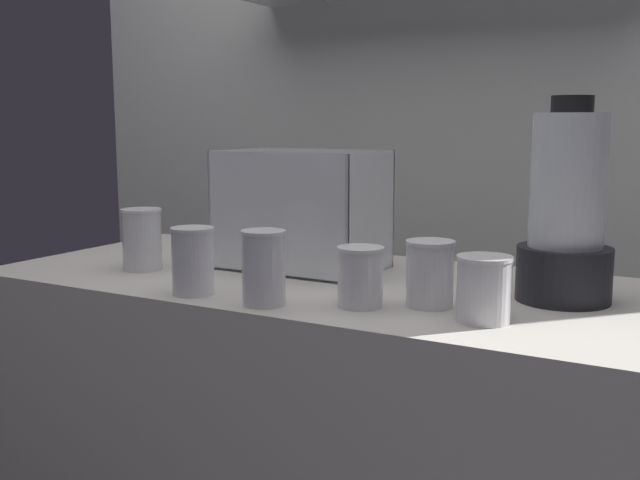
{
  "coord_description": "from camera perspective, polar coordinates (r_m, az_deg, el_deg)",
  "views": [
    {
      "loc": [
        0.75,
        -1.34,
        1.22
      ],
      "look_at": [
        0.0,
        0.0,
        0.98
      ],
      "focal_mm": 42.0,
      "sensor_mm": 36.0,
      "label": 1
    }
  ],
  "objects": [
    {
      "name": "carrot_display_bin",
      "position": [
        1.66,
        -1.27,
        0.72
      ],
      "size": [
        0.34,
        0.23,
        0.26
      ],
      "color": "white",
      "rests_on": "counter"
    },
    {
      "name": "back_wall_unit",
      "position": [
        2.24,
        9.69,
        9.9
      ],
      "size": [
        2.6,
        0.24,
        2.5
      ],
      "color": "silver",
      "rests_on": "ground_plane"
    },
    {
      "name": "counter",
      "position": [
        1.72,
        0.0,
        -17.68
      ],
      "size": [
        1.4,
        0.64,
        0.9
      ],
      "primitive_type": "cube",
      "color": "beige",
      "rests_on": "ground_plane"
    },
    {
      "name": "juice_cup_carrot_far_right",
      "position": [
        1.34,
        8.37,
        -2.75
      ],
      "size": [
        0.09,
        0.09,
        0.12
      ],
      "color": "white",
      "rests_on": "counter"
    },
    {
      "name": "blender_pitcher",
      "position": [
        1.42,
        18.27,
        1.63
      ],
      "size": [
        0.17,
        0.17,
        0.37
      ],
      "color": "black",
      "rests_on": "counter"
    },
    {
      "name": "juice_cup_pomegranate_middle",
      "position": [
        1.34,
        -4.31,
        -2.44
      ],
      "size": [
        0.08,
        0.08,
        0.13
      ],
      "color": "white",
      "rests_on": "counter"
    },
    {
      "name": "juice_cup_pomegranate_right",
      "position": [
        1.32,
        3.09,
        -3.1
      ],
      "size": [
        0.08,
        0.08,
        0.11
      ],
      "color": "white",
      "rests_on": "counter"
    },
    {
      "name": "juice_cup_orange_left",
      "position": [
        1.43,
        -9.65,
        -1.89
      ],
      "size": [
        0.08,
        0.08,
        0.13
      ],
      "color": "white",
      "rests_on": "counter"
    },
    {
      "name": "juice_cup_orange_far_left",
      "position": [
        1.69,
        -13.4,
        -0.11
      ],
      "size": [
        0.09,
        0.09,
        0.14
      ],
      "color": "white",
      "rests_on": "counter"
    },
    {
      "name": "juice_cup_carrot_rightmost",
      "position": [
        1.25,
        12.38,
        -3.84
      ],
      "size": [
        0.09,
        0.09,
        0.11
      ],
      "color": "white",
      "rests_on": "counter"
    }
  ]
}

